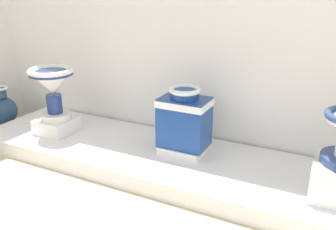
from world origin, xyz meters
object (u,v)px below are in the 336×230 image
(plinth_block_tall_cobalt, at_px, (57,125))
(plinth_block_pale_glazed, at_px, (184,148))
(antique_toilet_tall_cobalt, at_px, (52,84))
(decorative_vase_spare, at_px, (3,110))
(antique_toilet_pale_glazed, at_px, (184,117))

(plinth_block_tall_cobalt, bearing_deg, plinth_block_pale_glazed, 6.79)
(plinth_block_tall_cobalt, bearing_deg, antique_toilet_tall_cobalt, -90.00)
(decorative_vase_spare, bearing_deg, antique_toilet_pale_glazed, 1.33)
(antique_toilet_pale_glazed, bearing_deg, decorative_vase_spare, -178.67)
(antique_toilet_tall_cobalt, distance_m, antique_toilet_pale_glazed, 1.15)
(antique_toilet_tall_cobalt, bearing_deg, decorative_vase_spare, 173.27)
(antique_toilet_pale_glazed, bearing_deg, antique_toilet_tall_cobalt, -173.21)
(antique_toilet_tall_cobalt, xyz_separation_m, antique_toilet_pale_glazed, (1.13, 0.13, -0.14))
(antique_toilet_pale_glazed, xyz_separation_m, decorative_vase_spare, (-1.90, -0.04, -0.23))
(decorative_vase_spare, bearing_deg, antique_toilet_tall_cobalt, -6.73)
(antique_toilet_tall_cobalt, height_order, antique_toilet_pale_glazed, antique_toilet_tall_cobalt)
(antique_toilet_pale_glazed, distance_m, decorative_vase_spare, 1.91)
(plinth_block_tall_cobalt, height_order, decorative_vase_spare, decorative_vase_spare)
(antique_toilet_tall_cobalt, distance_m, decorative_vase_spare, 0.86)
(plinth_block_pale_glazed, distance_m, decorative_vase_spare, 1.90)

